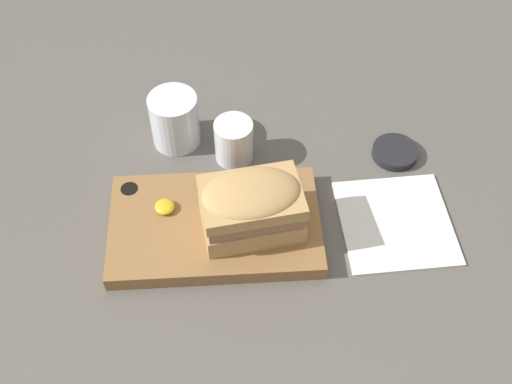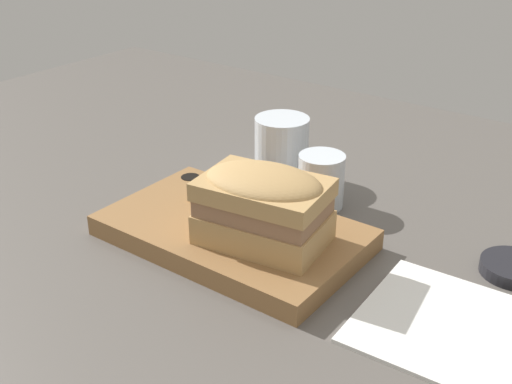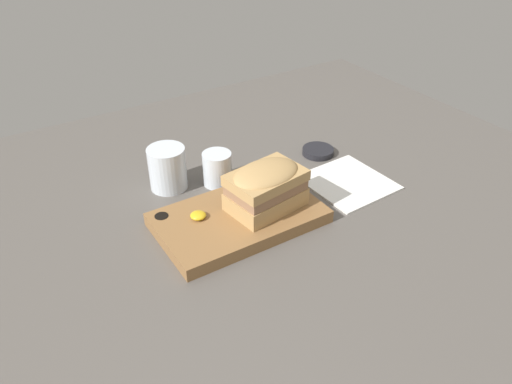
% 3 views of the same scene
% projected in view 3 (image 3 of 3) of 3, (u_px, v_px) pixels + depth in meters
% --- Properties ---
extents(dining_table, '(1.59, 1.14, 0.02)m').
position_uv_depth(dining_table, '(219.00, 219.00, 0.97)').
color(dining_table, '#56514C').
rests_on(dining_table, ground).
extents(serving_board, '(0.30, 0.18, 0.03)m').
position_uv_depth(serving_board, '(239.00, 218.00, 0.93)').
color(serving_board, olive).
rests_on(serving_board, dining_table).
extents(sandwich, '(0.15, 0.11, 0.09)m').
position_uv_depth(sandwich, '(266.00, 186.00, 0.92)').
color(sandwich, tan).
rests_on(sandwich, serving_board).
extents(mustard_dollop, '(0.03, 0.03, 0.01)m').
position_uv_depth(mustard_dollop, '(198.00, 215.00, 0.91)').
color(mustard_dollop, gold).
rests_on(mustard_dollop, serving_board).
extents(water_glass, '(0.08, 0.08, 0.09)m').
position_uv_depth(water_glass, '(168.00, 171.00, 1.03)').
color(water_glass, silver).
rests_on(water_glass, dining_table).
extents(wine_glass, '(0.06, 0.06, 0.07)m').
position_uv_depth(wine_glass, '(217.00, 170.00, 1.04)').
color(wine_glass, silver).
rests_on(wine_glass, dining_table).
extents(napkin, '(0.17, 0.17, 0.00)m').
position_uv_depth(napkin, '(348.00, 182.00, 1.06)').
color(napkin, white).
rests_on(napkin, dining_table).
extents(condiment_dish, '(0.07, 0.07, 0.01)m').
position_uv_depth(condiment_dish, '(318.00, 151.00, 1.16)').
color(condiment_dish, black).
rests_on(condiment_dish, dining_table).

